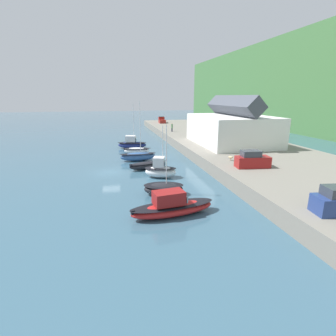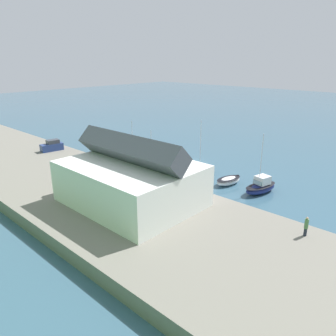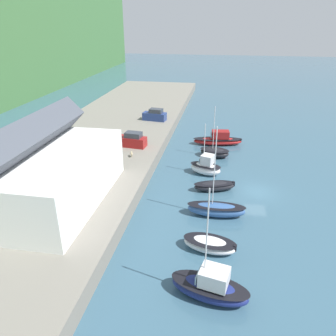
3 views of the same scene
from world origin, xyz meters
name	(u,v)px [view 1 (image 1 of 3)]	position (x,y,z in m)	size (l,w,h in m)	color
ground_plane	(110,172)	(0.00, 0.00, 0.00)	(320.00, 320.00, 0.00)	#385B70
quay_promenade	(260,158)	(0.00, 23.60, 0.88)	(121.57, 20.52, 1.77)	gray
harbor_clubhouse	(232,128)	(-8.50, 22.63, 4.80)	(16.60, 12.53, 8.89)	white
moored_boat_0	(132,144)	(-17.18, 4.71, 0.97)	(3.60, 6.28, 9.07)	navy
moored_boat_1	(136,150)	(-11.74, 5.04, 0.62)	(3.02, 5.08, 1.16)	silver
moored_boat_2	(138,156)	(-6.01, 4.70, 0.78)	(2.03, 6.10, 9.73)	#33568E
moored_boat_3	(145,165)	(-0.46, 5.11, 0.60)	(2.99, 5.26, 1.12)	black
moored_boat_4	(160,170)	(3.94, 6.48, 1.03)	(3.34, 4.64, 6.86)	white
moored_boat_5	(164,188)	(10.21, 5.58, 0.70)	(3.31, 4.75, 7.62)	black
moored_boat_6	(172,207)	(15.48, 5.23, 0.84)	(3.29, 8.18, 2.34)	red
parked_car_1	(252,160)	(7.85, 17.54, 2.68)	(2.28, 4.38, 2.16)	maroon
pickup_truck_0	(162,120)	(-50.82, 18.00, 2.59)	(4.84, 2.25, 1.90)	maroon
person_on_quay	(172,127)	(-27.94, 15.91, 2.87)	(0.40, 0.40, 2.14)	#232838
dog_on_quay	(231,157)	(3.94, 16.53, 2.22)	(0.88, 0.54, 0.68)	tan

